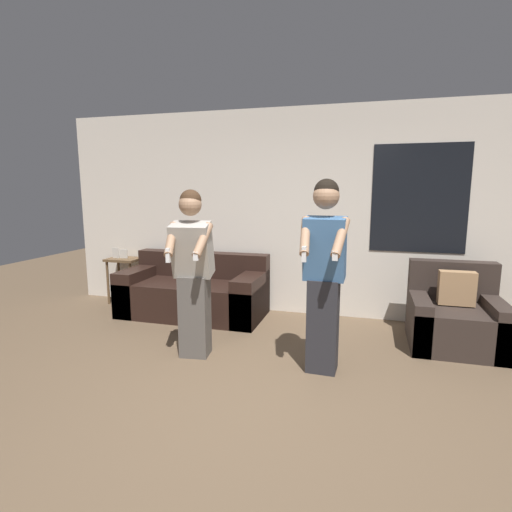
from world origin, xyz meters
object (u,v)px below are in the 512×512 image
at_px(person_left, 193,273).
at_px(person_right, 324,274).
at_px(couch, 194,293).
at_px(armchair, 454,318).
at_px(side_table, 124,267).

distance_m(person_left, person_right, 1.27).
bearing_deg(couch, armchair, -4.22).
xyz_separation_m(armchair, side_table, (-4.36, 0.48, 0.24)).
relative_size(side_table, person_left, 0.49).
xyz_separation_m(couch, person_left, (0.57, -1.25, 0.56)).
relative_size(armchair, person_right, 0.52).
bearing_deg(person_right, side_table, 154.22).
distance_m(couch, armchair, 3.14).
bearing_deg(armchair, person_left, -158.39).
distance_m(couch, person_right, 2.30).
distance_m(armchair, person_right, 1.75).
bearing_deg(side_table, armchair, -6.28).
distance_m(side_table, person_left, 2.36).
distance_m(armchair, person_left, 2.81).
relative_size(couch, person_right, 1.07).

